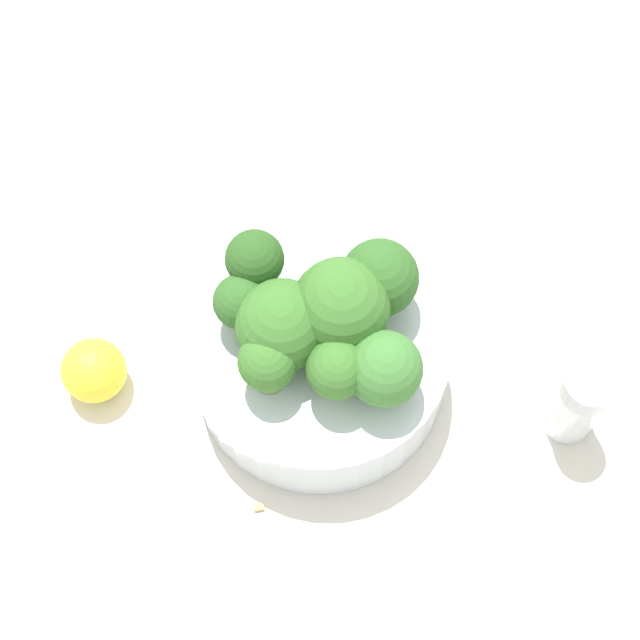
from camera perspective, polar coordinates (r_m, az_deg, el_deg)
ground_plane at (r=0.67m, az=0.00°, el=-2.96°), size 3.00×3.00×0.00m
bowl at (r=0.65m, az=0.00°, el=-2.10°), size 0.15×0.15×0.05m
broccoli_floret_0 at (r=0.60m, az=-2.07°, el=0.08°), size 0.05×0.05×0.05m
broccoli_floret_1 at (r=0.59m, az=0.90°, el=-2.70°), size 0.03×0.03×0.05m
broccoli_floret_2 at (r=0.60m, az=1.12°, el=0.70°), size 0.06×0.06×0.06m
broccoli_floret_3 at (r=0.61m, az=3.18°, el=2.22°), size 0.05×0.05×0.05m
broccoli_floret_4 at (r=0.59m, az=-2.80°, el=-2.34°), size 0.03×0.03×0.04m
broccoli_floret_5 at (r=0.61m, az=-3.49°, el=3.09°), size 0.03×0.03×0.05m
broccoli_floret_6 at (r=0.59m, az=3.44°, el=-2.63°), size 0.04×0.04×0.05m
broccoli_floret_7 at (r=0.61m, az=-4.24°, el=0.89°), size 0.03×0.03×0.04m
pepper_shaker at (r=0.65m, az=13.62°, el=-4.30°), size 0.03×0.03×0.07m
lemon_wedge at (r=0.67m, az=-11.97°, el=-2.65°), size 0.04×0.04×0.04m
almond_crumb_0 at (r=0.64m, az=-3.28°, el=-9.92°), size 0.00×0.01×0.01m
almond_crumb_1 at (r=0.69m, az=5.87°, el=1.20°), size 0.01×0.01×0.01m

